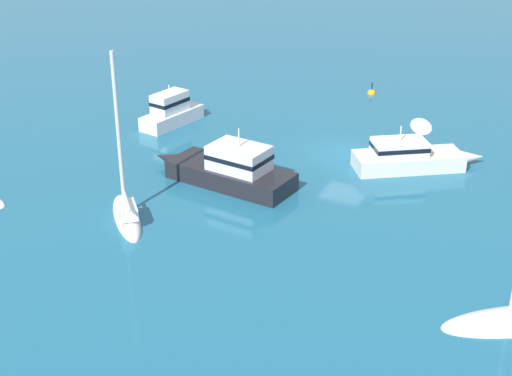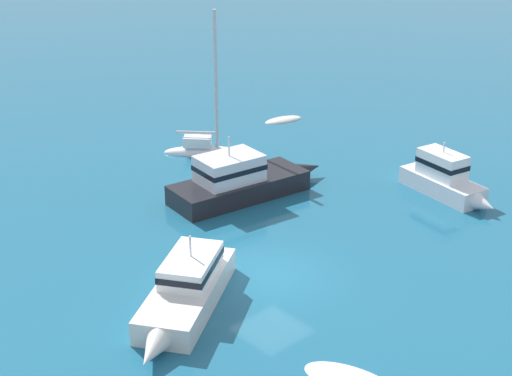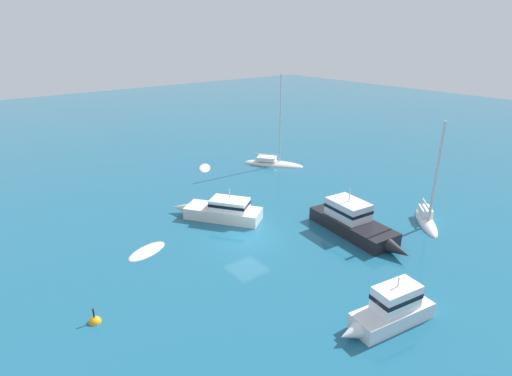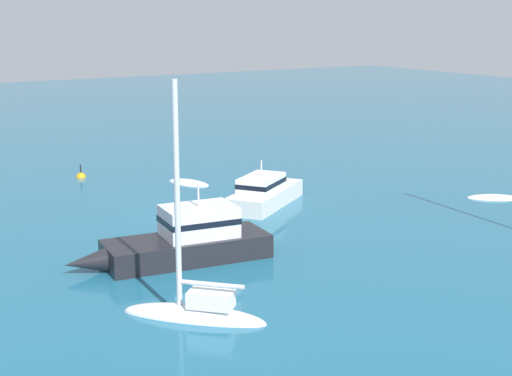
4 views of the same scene
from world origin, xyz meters
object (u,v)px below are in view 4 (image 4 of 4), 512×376
launch (185,240)px  launch_1 (266,192)px  skiff (189,183)px  channel_buoy (81,177)px  yacht (195,310)px  dinghy (493,198)px

launch → launch_1: (7.85, 6.03, -0.16)m
skiff → channel_buoy: channel_buoy is taller
skiff → channel_buoy: 7.00m
yacht → channel_buoy: bearing=-53.8°
launch → launch_1: 9.90m
dinghy → launch_1: bearing=-171.1°
launch → launch_1: size_ratio=1.25×
dinghy → channel_buoy: 24.44m
launch → channel_buoy: 17.98m
launch → skiff: launch is taller
dinghy → launch: bearing=-143.6°
dinghy → channel_buoy: bearing=169.6°
launch → dinghy: (19.16, 0.56, -0.86)m
launch → channel_buoy: size_ratio=7.66×
launch → yacht: 6.19m
skiff → yacht: 20.66m
launch → dinghy: size_ratio=2.80×
dinghy → launch_1: 12.59m
launch → launch_1: bearing=-135.5°
launch_1 → channel_buoy: 13.25m
yacht → launch_1: 15.61m
skiff → launch_1: size_ratio=0.48×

